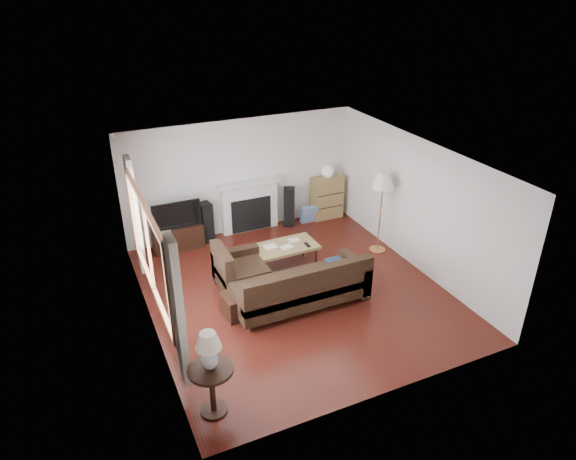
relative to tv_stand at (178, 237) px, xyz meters
name	(u,v)px	position (x,y,z in m)	size (l,w,h in m)	color
room	(295,229)	(1.50, -2.49, 1.00)	(5.10, 5.60, 2.54)	#4D1811
window	(149,248)	(-0.95, -2.69, 1.30)	(0.12, 2.74, 1.54)	#965737
curtain_near	(178,313)	(-0.90, -4.21, 1.15)	(0.10, 0.35, 2.10)	beige
curtain_far	(135,216)	(-0.90, -1.17, 1.15)	(0.10, 0.35, 2.10)	beige
fireplace	(250,206)	(1.65, 0.15, 0.32)	(1.40, 0.26, 1.15)	white
tv_stand	(178,237)	(0.00, 0.00, 0.00)	(1.01, 0.45, 0.50)	black
television	(175,213)	(0.00, 0.00, 0.53)	(0.98, 0.13, 0.56)	black
speaker_left	(206,222)	(0.63, 0.06, 0.18)	(0.24, 0.29, 0.86)	black
speaker_right	(289,207)	(2.55, 0.04, 0.18)	(0.24, 0.29, 0.87)	black
bookshelf	(327,197)	(3.49, 0.04, 0.24)	(0.71, 0.34, 0.98)	olive
globe_lamp	(328,172)	(3.49, 0.04, 0.87)	(0.27, 0.27, 0.27)	white
sectional_sofa	(300,284)	(1.41, -2.87, 0.16)	(2.52, 1.84, 0.81)	black
coffee_table	(285,256)	(1.68, -1.64, -0.01)	(1.23, 0.67, 0.48)	olive
footstool	(238,305)	(0.35, -2.73, -0.05)	(0.47, 0.47, 0.40)	black
floor_lamp	(380,213)	(3.68, -1.82, 0.60)	(0.44, 0.44, 1.71)	#CD8A47
side_table	(212,390)	(-0.65, -4.58, 0.11)	(0.58, 0.58, 0.72)	black
table_lamp	(209,351)	(-0.65, -4.58, 0.74)	(0.33, 0.33, 0.54)	silver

